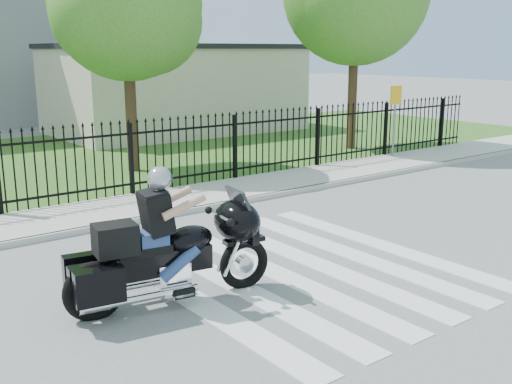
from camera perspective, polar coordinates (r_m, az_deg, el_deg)
ground at (r=9.76m, az=4.15°, el=-7.35°), size 120.00×120.00×0.00m
crosswalk at (r=9.76m, az=4.15°, el=-7.31°), size 5.00×5.50×0.01m
sidewalk at (r=13.71m, az=-9.81°, el=-1.14°), size 40.00×2.00×0.12m
curb at (r=12.86m, az=-7.73°, el=-2.03°), size 40.00×0.12×0.12m
grass_strip at (r=20.07m, az=-19.19°, el=2.76°), size 40.00×12.00×0.02m
iron_fence at (r=14.41m, az=-11.81°, el=2.91°), size 26.00×0.04×1.80m
tree_mid at (r=17.58m, az=-12.28°, el=17.05°), size 4.20×4.20×6.78m
building_low at (r=26.35m, az=-7.65°, el=9.56°), size 10.00×6.00×3.50m
building_low_roof at (r=26.30m, az=-7.78°, el=13.58°), size 10.20×6.20×0.20m
motorcycle_rider at (r=8.31m, az=-8.54°, el=-5.25°), size 3.00×1.26×1.99m
traffic_sign at (r=19.71m, az=13.13°, el=7.97°), size 0.49×0.08×2.23m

